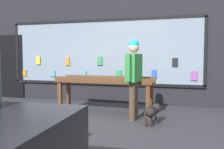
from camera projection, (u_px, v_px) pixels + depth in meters
ground_plane at (91, 122)px, 5.23m from camera, size 40.00×40.00×0.00m
shopfront_facade at (117, 48)px, 7.43m from camera, size 8.49×0.29×3.29m
display_table_main at (105, 84)px, 6.05m from camera, size 2.41×0.67×0.89m
person_browsing at (134, 73)px, 5.33m from camera, size 0.30×0.67×1.74m
small_dog at (152, 111)px, 4.98m from camera, size 0.32×0.59×0.41m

